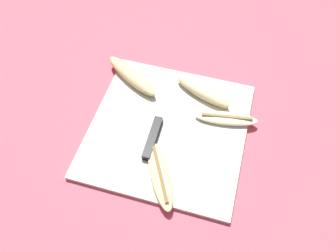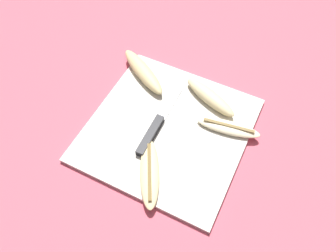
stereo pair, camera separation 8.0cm
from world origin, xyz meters
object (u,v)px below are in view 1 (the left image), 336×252
object	(u,v)px
knife	(155,132)
banana_ripe_center	(203,92)
banana_mellow_near	(160,175)
banana_spotted_left	(132,76)
banana_pale_long	(227,118)

from	to	relation	value
knife	banana_ripe_center	bearing A→B (deg)	58.44
banana_ripe_center	banana_mellow_near	distance (m)	0.26
banana_spotted_left	banana_pale_long	size ratio (longest dim) A/B	1.13
knife	banana_ripe_center	distance (m)	0.17
knife	banana_spotted_left	xyz separation A→B (m)	(-0.11, 0.15, 0.01)
banana_ripe_center	banana_pale_long	size ratio (longest dim) A/B	1.03
banana_spotted_left	banana_ripe_center	world-z (taller)	banana_spotted_left
banana_ripe_center	banana_pale_long	xyz separation A→B (m)	(0.07, -0.06, -0.01)
knife	banana_spotted_left	bearing A→B (deg)	125.19
banana_mellow_near	knife	bearing A→B (deg)	113.01
knife	banana_mellow_near	size ratio (longest dim) A/B	1.36
banana_mellow_near	banana_ripe_center	bearing A→B (deg)	80.80
banana_mellow_near	banana_pale_long	bearing A→B (deg)	58.88
banana_pale_long	banana_mellow_near	size ratio (longest dim) A/B	0.93
knife	banana_mellow_near	xyz separation A→B (m)	(0.05, -0.11, 0.00)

